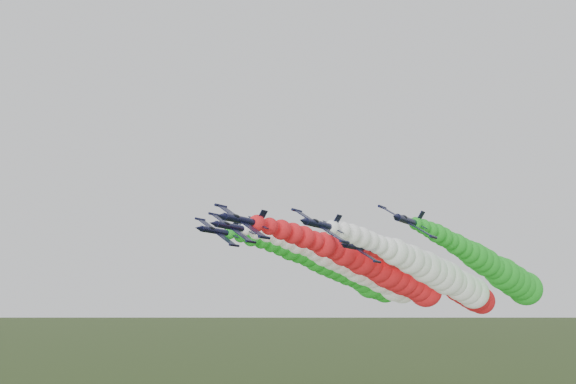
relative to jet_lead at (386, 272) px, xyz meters
name	(u,v)px	position (x,y,z in m)	size (l,w,h in m)	color
jet_lead	(386,272)	(0.00, 0.00, 0.00)	(14.97, 80.45, 17.13)	black
jet_inner_left	(368,273)	(-10.02, 11.90, 0.60)	(14.90, 80.38, 17.06)	black
jet_inner_right	(438,274)	(9.81, 7.32, -0.43)	(14.78, 80.26, 16.94)	black
jet_outer_left	(350,274)	(-16.75, 15.13, 0.72)	(14.73, 80.21, 16.89)	black
jet_outer_right	(501,273)	(20.96, 20.84, 0.19)	(15.15, 80.63, 17.31)	black
jet_trail	(454,286)	(7.49, 27.63, -2.66)	(14.60, 80.08, 16.76)	black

